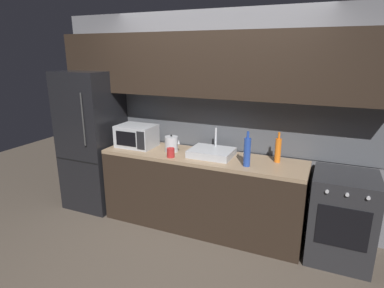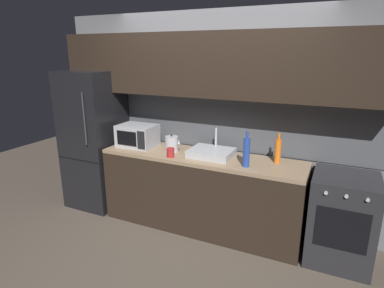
% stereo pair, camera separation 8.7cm
% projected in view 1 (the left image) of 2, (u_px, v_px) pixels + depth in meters
% --- Properties ---
extents(ground_plane, '(10.00, 10.00, 0.00)m').
position_uv_depth(ground_plane, '(166.00, 270.00, 3.10)').
color(ground_plane, '#4C4238').
extents(back_wall, '(4.09, 0.44, 2.50)m').
position_uv_depth(back_wall, '(211.00, 95.00, 3.72)').
color(back_wall, slate).
rests_on(back_wall, ground).
extents(counter_run, '(2.35, 0.60, 0.90)m').
position_uv_depth(counter_run, '(201.00, 192.00, 3.77)').
color(counter_run, black).
rests_on(counter_run, ground).
extents(refrigerator, '(0.68, 0.69, 1.81)m').
position_uv_depth(refrigerator, '(93.00, 140.00, 4.24)').
color(refrigerator, black).
rests_on(refrigerator, ground).
extents(oven_range, '(0.60, 0.62, 0.90)m').
position_uv_depth(oven_range, '(341.00, 217.00, 3.18)').
color(oven_range, '#232326').
rests_on(oven_range, ground).
extents(microwave, '(0.46, 0.35, 0.27)m').
position_uv_depth(microwave, '(137.00, 136.00, 3.96)').
color(microwave, '#A8AAAF').
rests_on(microwave, counter_run).
extents(sink_basin, '(0.48, 0.38, 0.30)m').
position_uv_depth(sink_basin, '(212.00, 152.00, 3.61)').
color(sink_basin, '#ADAFB5').
rests_on(sink_basin, counter_run).
extents(kettle, '(0.19, 0.15, 0.21)m').
position_uv_depth(kettle, '(171.00, 144.00, 3.77)').
color(kettle, '#B7BABF').
rests_on(kettle, counter_run).
extents(wine_bottle_blue, '(0.07, 0.07, 0.37)m').
position_uv_depth(wine_bottle_blue, '(247.00, 152.00, 3.26)').
color(wine_bottle_blue, '#234299').
rests_on(wine_bottle_blue, counter_run).
extents(wine_bottle_orange, '(0.06, 0.06, 0.33)m').
position_uv_depth(wine_bottle_orange, '(278.00, 150.00, 3.39)').
color(wine_bottle_orange, orange).
rests_on(wine_bottle_orange, counter_run).
extents(mug_red, '(0.09, 0.09, 0.10)m').
position_uv_depth(mug_red, '(171.00, 153.00, 3.57)').
color(mug_red, '#A82323').
rests_on(mug_red, counter_run).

